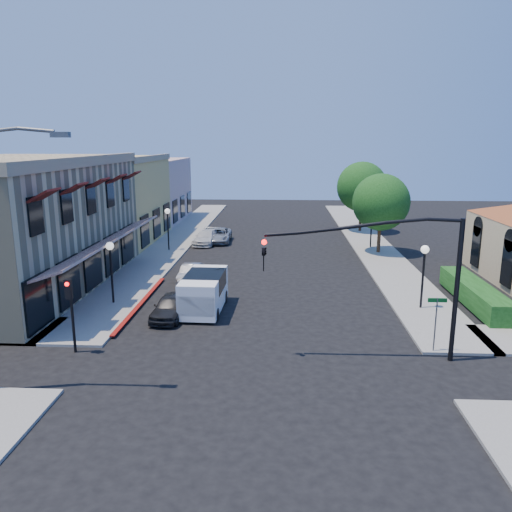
{
  "coord_description": "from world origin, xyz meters",
  "views": [
    {
      "loc": [
        0.9,
        -18.24,
        8.94
      ],
      "look_at": [
        -0.54,
        9.24,
        2.6
      ],
      "focal_mm": 35.0,
      "sensor_mm": 36.0,
      "label": 1
    }
  ],
  "objects_px": {
    "lamppost_right_near": "(424,261)",
    "lamppost_right_far": "(372,217)",
    "white_van": "(204,290)",
    "parked_car_c": "(206,237)",
    "lamppost_left_far": "(168,219)",
    "parked_car_a": "(171,306)",
    "parked_car_b": "(190,273)",
    "street_tree_b": "(362,187)",
    "secondary_signal": "(70,302)",
    "signal_mast_arm": "(405,265)",
    "lamppost_left_near": "(110,257)",
    "parked_car_d": "(219,235)",
    "street_name_sign": "(436,316)",
    "street_tree_a": "(381,202)"
  },
  "relations": [
    {
      "from": "white_van",
      "to": "parked_car_d",
      "type": "distance_m",
      "value": 18.9
    },
    {
      "from": "street_tree_a",
      "to": "secondary_signal",
      "type": "bearing_deg",
      "value": -129.21
    },
    {
      "from": "street_name_sign",
      "to": "lamppost_right_near",
      "type": "relative_size",
      "value": 0.7
    },
    {
      "from": "lamppost_left_far",
      "to": "white_van",
      "type": "height_order",
      "value": "lamppost_left_far"
    },
    {
      "from": "secondary_signal",
      "to": "lamppost_left_far",
      "type": "relative_size",
      "value": 0.93
    },
    {
      "from": "street_tree_b",
      "to": "secondary_signal",
      "type": "bearing_deg",
      "value": -118.77
    },
    {
      "from": "lamppost_right_far",
      "to": "parked_car_c",
      "type": "distance_m",
      "value": 14.48
    },
    {
      "from": "parked_car_a",
      "to": "parked_car_d",
      "type": "relative_size",
      "value": 0.81
    },
    {
      "from": "white_van",
      "to": "parked_car_b",
      "type": "relative_size",
      "value": 1.37
    },
    {
      "from": "street_tree_a",
      "to": "parked_car_b",
      "type": "xyz_separation_m",
      "value": [
        -13.83,
        -9.0,
        -3.64
      ]
    },
    {
      "from": "lamppost_right_far",
      "to": "white_van",
      "type": "distance_m",
      "value": 20.58
    },
    {
      "from": "secondary_signal",
      "to": "parked_car_a",
      "type": "distance_m",
      "value": 5.85
    },
    {
      "from": "street_tree_a",
      "to": "street_name_sign",
      "type": "height_order",
      "value": "street_tree_a"
    },
    {
      "from": "lamppost_right_far",
      "to": "parked_car_d",
      "type": "height_order",
      "value": "lamppost_right_far"
    },
    {
      "from": "lamppost_left_far",
      "to": "parked_car_a",
      "type": "height_order",
      "value": "lamppost_left_far"
    },
    {
      "from": "parked_car_c",
      "to": "white_van",
      "type": "bearing_deg",
      "value": -74.63
    },
    {
      "from": "white_van",
      "to": "parked_car_b",
      "type": "height_order",
      "value": "white_van"
    },
    {
      "from": "lamppost_left_far",
      "to": "lamppost_right_far",
      "type": "xyz_separation_m",
      "value": [
        17.0,
        2.0,
        0.0
      ]
    },
    {
      "from": "lamppost_left_far",
      "to": "street_tree_b",
      "type": "bearing_deg",
      "value": 30.03
    },
    {
      "from": "signal_mast_arm",
      "to": "parked_car_a",
      "type": "distance_m",
      "value": 12.08
    },
    {
      "from": "white_van",
      "to": "parked_car_c",
      "type": "xyz_separation_m",
      "value": [
        -2.55,
        17.83,
        -0.53
      ]
    },
    {
      "from": "lamppost_right_near",
      "to": "signal_mast_arm",
      "type": "bearing_deg",
      "value": -112.12
    },
    {
      "from": "secondary_signal",
      "to": "lamppost_right_near",
      "type": "height_order",
      "value": "lamppost_right_near"
    },
    {
      "from": "lamppost_left_near",
      "to": "white_van",
      "type": "height_order",
      "value": "lamppost_left_near"
    },
    {
      "from": "lamppost_left_near",
      "to": "parked_car_c",
      "type": "relative_size",
      "value": 0.83
    },
    {
      "from": "lamppost_right_far",
      "to": "parked_car_d",
      "type": "bearing_deg",
      "value": 171.45
    },
    {
      "from": "parked_car_a",
      "to": "lamppost_right_far",
      "type": "bearing_deg",
      "value": 58.07
    },
    {
      "from": "lamppost_left_near",
      "to": "parked_car_c",
      "type": "height_order",
      "value": "lamppost_left_near"
    },
    {
      "from": "parked_car_a",
      "to": "parked_car_d",
      "type": "distance_m",
      "value": 20.0
    },
    {
      "from": "signal_mast_arm",
      "to": "white_van",
      "type": "xyz_separation_m",
      "value": [
        -9.09,
        5.68,
        -2.93
      ]
    },
    {
      "from": "lamppost_right_near",
      "to": "parked_car_a",
      "type": "height_order",
      "value": "lamppost_right_near"
    },
    {
      "from": "parked_car_c",
      "to": "parked_car_b",
      "type": "bearing_deg",
      "value": -79.18
    },
    {
      "from": "street_name_sign",
      "to": "parked_car_a",
      "type": "distance_m",
      "value": 12.92
    },
    {
      "from": "signal_mast_arm",
      "to": "secondary_signal",
      "type": "bearing_deg",
      "value": -179.63
    },
    {
      "from": "street_tree_b",
      "to": "lamppost_left_far",
      "type": "distance_m",
      "value": 20.06
    },
    {
      "from": "signal_mast_arm",
      "to": "lamppost_left_near",
      "type": "distance_m",
      "value": 15.82
    },
    {
      "from": "signal_mast_arm",
      "to": "lamppost_left_far",
      "type": "height_order",
      "value": "signal_mast_arm"
    },
    {
      "from": "street_name_sign",
      "to": "lamppost_right_far",
      "type": "height_order",
      "value": "lamppost_right_far"
    },
    {
      "from": "street_name_sign",
      "to": "lamppost_left_far",
      "type": "height_order",
      "value": "lamppost_left_far"
    },
    {
      "from": "lamppost_right_near",
      "to": "street_tree_a",
      "type": "bearing_deg",
      "value": 88.77
    },
    {
      "from": "signal_mast_arm",
      "to": "lamppost_left_near",
      "type": "relative_size",
      "value": 2.24
    },
    {
      "from": "lamppost_right_far",
      "to": "white_van",
      "type": "relative_size",
      "value": 0.78
    },
    {
      "from": "street_tree_b",
      "to": "secondary_signal",
      "type": "xyz_separation_m",
      "value": [
        -16.8,
        -30.59,
        -2.23
      ]
    },
    {
      "from": "lamppost_right_far",
      "to": "parked_car_b",
      "type": "bearing_deg",
      "value": -140.89
    },
    {
      "from": "parked_car_c",
      "to": "lamppost_right_near",
      "type": "bearing_deg",
      "value": -42.72
    },
    {
      "from": "signal_mast_arm",
      "to": "lamppost_left_near",
      "type": "xyz_separation_m",
      "value": [
        -14.36,
        6.5,
        -1.35
      ]
    },
    {
      "from": "lamppost_right_near",
      "to": "lamppost_right_far",
      "type": "distance_m",
      "value": 16.0
    },
    {
      "from": "secondary_signal",
      "to": "signal_mast_arm",
      "type": "bearing_deg",
      "value": 0.37
    },
    {
      "from": "street_tree_b",
      "to": "lamppost_right_far",
      "type": "bearing_deg",
      "value": -92.15
    },
    {
      "from": "lamppost_left_far",
      "to": "parked_car_c",
      "type": "height_order",
      "value": "lamppost_left_far"
    }
  ]
}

